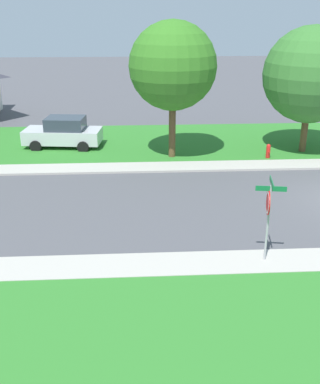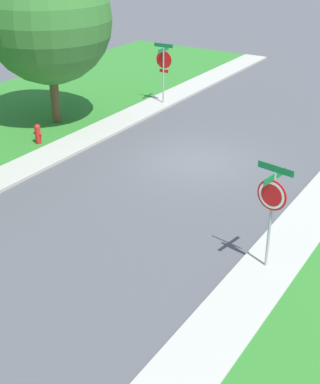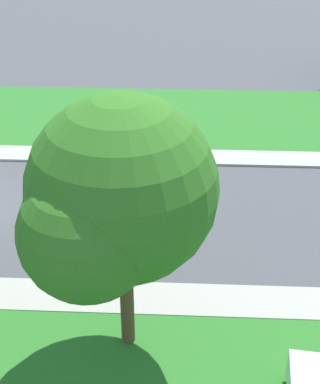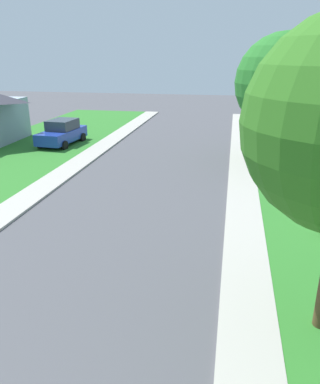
{
  "view_description": "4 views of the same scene",
  "coord_description": "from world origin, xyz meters",
  "px_view_note": "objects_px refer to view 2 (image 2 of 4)",
  "views": [
    {
      "loc": [
        -17.09,
        8.92,
        7.53
      ],
      "look_at": [
        -1.97,
        8.04,
        1.4
      ],
      "focal_mm": 43.03,
      "sensor_mm": 36.0,
      "label": 1
    },
    {
      "loc": [
        -8.4,
        15.71,
        7.75
      ],
      "look_at": [
        -1.67,
        5.09,
        1.4
      ],
      "focal_mm": 51.18,
      "sensor_mm": 36.0,
      "label": 2
    },
    {
      "loc": [
        16.92,
        8.27,
        10.93
      ],
      "look_at": [
        0.73,
        7.51,
        1.4
      ],
      "focal_mm": 50.71,
      "sensor_mm": 36.0,
      "label": 3
    },
    {
      "loc": [
        4.03,
        -0.92,
        6.07
      ],
      "look_at": [
        1.63,
        11.57,
        1.4
      ],
      "focal_mm": 35.36,
      "sensor_mm": 36.0,
      "label": 4
    }
  ],
  "objects_px": {
    "stop_sign_far_corner": "(272,201)",
    "fire_hydrant": "(38,134)",
    "tree_across_right": "(46,22)",
    "stop_sign_near_corner": "(164,64)"
  },
  "relations": [
    {
      "from": "stop_sign_near_corner",
      "to": "tree_across_right",
      "type": "bearing_deg",
      "value": 58.24
    },
    {
      "from": "stop_sign_far_corner",
      "to": "fire_hydrant",
      "type": "distance_m",
      "value": 10.94
    },
    {
      "from": "stop_sign_far_corner",
      "to": "tree_across_right",
      "type": "relative_size",
      "value": 0.41
    },
    {
      "from": "tree_across_right",
      "to": "stop_sign_near_corner",
      "type": "bearing_deg",
      "value": -121.76
    },
    {
      "from": "stop_sign_far_corner",
      "to": "tree_across_right",
      "type": "bearing_deg",
      "value": -24.86
    },
    {
      "from": "stop_sign_far_corner",
      "to": "fire_hydrant",
      "type": "relative_size",
      "value": 3.34
    },
    {
      "from": "stop_sign_far_corner",
      "to": "fire_hydrant",
      "type": "bearing_deg",
      "value": -16.26
    },
    {
      "from": "stop_sign_far_corner",
      "to": "tree_across_right",
      "type": "distance_m",
      "value": 13.17
    },
    {
      "from": "stop_sign_near_corner",
      "to": "stop_sign_far_corner",
      "type": "distance_m",
      "value": 13.39
    },
    {
      "from": "stop_sign_far_corner",
      "to": "stop_sign_near_corner",
      "type": "bearing_deg",
      "value": -47.24
    }
  ]
}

